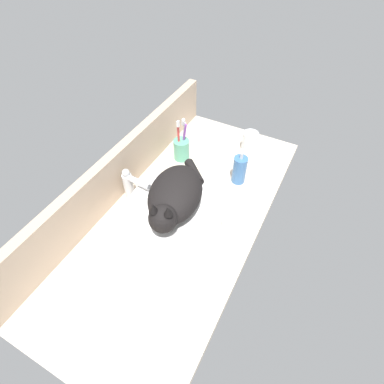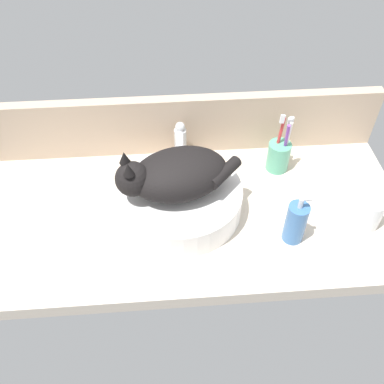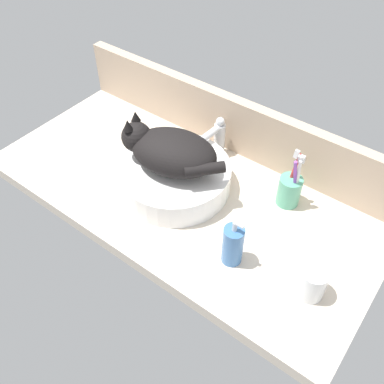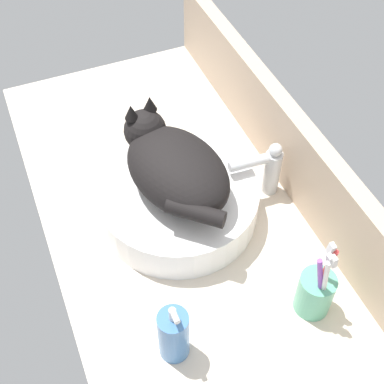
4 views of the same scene
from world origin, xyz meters
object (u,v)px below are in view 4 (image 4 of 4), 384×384
(sink_basin, at_px, (180,201))
(toothbrush_cup, at_px, (316,292))
(faucet, at_px, (268,168))
(soap_dispenser, at_px, (174,335))
(cat, at_px, (175,165))

(sink_basin, relative_size, toothbrush_cup, 1.76)
(sink_basin, xyz_separation_m, faucet, (0.01, 0.20, 0.03))
(toothbrush_cup, bearing_deg, sink_basin, -154.37)
(faucet, distance_m, soap_dispenser, 0.42)
(sink_basin, relative_size, faucet, 2.42)
(soap_dispenser, bearing_deg, faucet, 130.18)
(soap_dispenser, height_order, toothbrush_cup, toothbrush_cup)
(cat, height_order, soap_dispenser, cat)
(sink_basin, distance_m, faucet, 0.20)
(sink_basin, xyz_separation_m, soap_dispenser, (0.28, -0.12, 0.02))
(cat, distance_m, soap_dispenser, 0.33)
(cat, xyz_separation_m, soap_dispenser, (0.29, -0.12, -0.08))
(faucet, height_order, toothbrush_cup, toothbrush_cup)
(sink_basin, relative_size, cat, 1.03)
(sink_basin, distance_m, soap_dispenser, 0.31)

